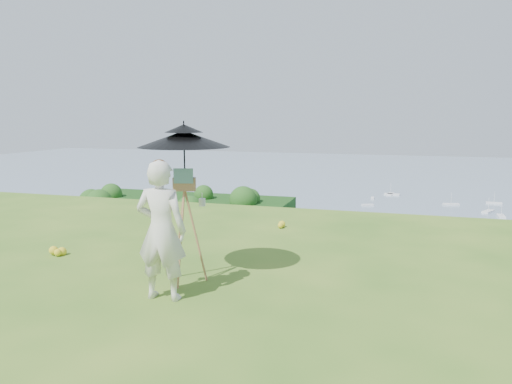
% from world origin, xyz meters
% --- Properties ---
extents(shoreline_tier, '(170.00, 28.00, 8.00)m').
position_xyz_m(shoreline_tier, '(0.00, 75.00, -36.00)').
color(shoreline_tier, slate).
rests_on(shoreline_tier, bay_water).
extents(bay_water, '(700.00, 700.00, 0.00)m').
position_xyz_m(bay_water, '(0.00, 240.00, -34.00)').
color(bay_water, slate).
rests_on(bay_water, ground).
extents(peninsula, '(90.00, 60.00, 12.00)m').
position_xyz_m(peninsula, '(-75.00, 155.00, -29.00)').
color(peninsula, '#103E11').
rests_on(peninsula, bay_water).
extents(slope_trees, '(110.00, 50.00, 6.00)m').
position_xyz_m(slope_trees, '(0.00, 35.00, -15.00)').
color(slope_trees, '#244D17').
rests_on(slope_trees, forest_slope).
extents(harbor_town, '(110.00, 22.00, 5.00)m').
position_xyz_m(harbor_town, '(0.00, 75.00, -29.50)').
color(harbor_town, beige).
rests_on(harbor_town, shoreline_tier).
extents(moored_boats, '(140.00, 140.00, 0.70)m').
position_xyz_m(moored_boats, '(-12.50, 161.00, -33.65)').
color(moored_boats, white).
rests_on(moored_boats, bay_water).
extents(painter, '(0.62, 0.43, 1.62)m').
position_xyz_m(painter, '(1.94, 0.99, 0.81)').
color(painter, beige).
rests_on(painter, ground).
extents(field_easel, '(0.68, 0.68, 1.47)m').
position_xyz_m(field_easel, '(1.95, 1.60, 0.73)').
color(field_easel, '#9C6A41').
rests_on(field_easel, ground).
extents(sun_umbrella, '(1.20, 1.20, 0.84)m').
position_xyz_m(sun_umbrella, '(1.95, 1.63, 1.62)').
color(sun_umbrella, black).
rests_on(sun_umbrella, field_easel).
extents(painter_cap, '(0.21, 0.25, 0.10)m').
position_xyz_m(painter_cap, '(1.94, 0.99, 1.58)').
color(painter_cap, pink).
rests_on(painter_cap, painter).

